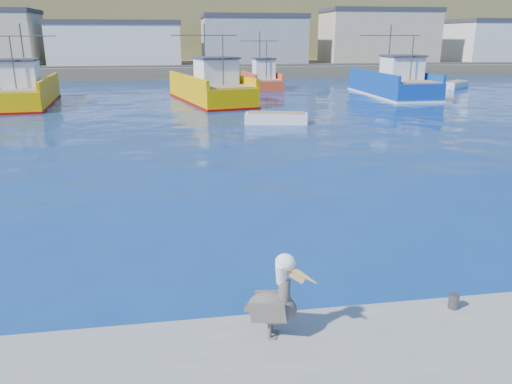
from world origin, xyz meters
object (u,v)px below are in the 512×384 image
boat_orange (262,79)px  pelican (275,301)px  trawler_yellow_b (211,89)px  skiff_mid (276,119)px  trawler_blue (393,84)px  skiff_far (455,85)px  trawler_yellow_a (25,92)px

boat_orange → pelican: size_ratio=5.22×
trawler_yellow_b → pelican: size_ratio=8.49×
skiff_mid → trawler_blue: bearing=44.3°
trawler_blue → pelican: (-19.46, -39.00, 0.06)m
skiff_far → trawler_blue: bearing=-149.8°
trawler_yellow_a → skiff_far: bearing=9.6°
pelican → boat_orange: bearing=80.5°
trawler_yellow_a → skiff_far: 43.86m
trawler_yellow_a → skiff_mid: size_ratio=2.92×
boat_orange → trawler_yellow_a: bearing=-154.1°
skiff_far → pelican: 53.50m
trawler_yellow_b → skiff_mid: 12.67m
trawler_blue → skiff_mid: bearing=-135.7°
trawler_yellow_b → pelican: trawler_yellow_b is taller
trawler_blue → skiff_far: bearing=30.2°
trawler_yellow_b → pelican: bearing=-92.5°
trawler_yellow_a → trawler_blue: trawler_blue is taller
boat_orange → skiff_mid: (-3.04, -23.19, -0.74)m
trawler_yellow_a → trawler_blue: (33.38, 1.56, 0.03)m
boat_orange → skiff_far: bearing=-9.1°
boat_orange → skiff_mid: bearing=-97.5°
trawler_yellow_a → trawler_yellow_b: bearing=-1.1°
trawler_blue → pelican: trawler_blue is taller
trawler_yellow_b → boat_orange: trawler_yellow_b is taller
trawler_yellow_b → skiff_far: bearing=15.4°
trawler_yellow_b → skiff_mid: trawler_yellow_b is taller
trawler_yellow_a → skiff_mid: trawler_yellow_a is taller
trawler_yellow_a → skiff_far: trawler_yellow_a is taller
trawler_yellow_b → skiff_mid: bearing=-74.3°
pelican → trawler_blue: bearing=63.5°
pelican → trawler_yellow_b: bearing=87.5°
boat_orange → skiff_far: 21.51m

